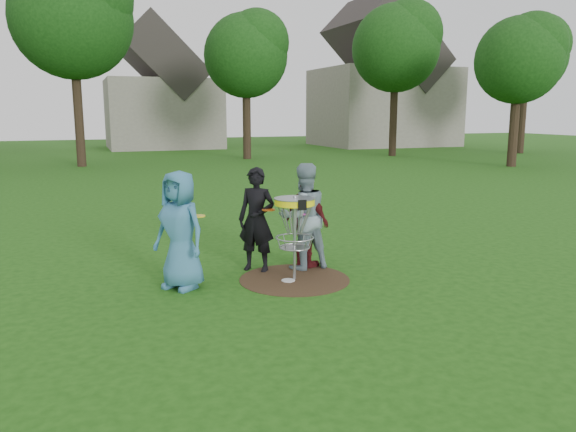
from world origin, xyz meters
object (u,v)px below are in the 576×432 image
object	(u,v)px
player_black	(257,220)
disc_golf_basket	(295,218)
player_maroon	(307,221)
player_blue	(180,230)
player_grey	(303,216)

from	to	relation	value
player_black	disc_golf_basket	size ratio (longest dim) A/B	1.29
player_maroon	disc_golf_basket	distance (m)	0.83
player_blue	disc_golf_basket	xyz separation A→B (m)	(1.79, -0.22, 0.11)
player_maroon	disc_golf_basket	xyz separation A→B (m)	(-0.48, -0.64, 0.20)
player_blue	player_grey	bearing A→B (deg)	60.78
player_blue	player_grey	world-z (taller)	player_grey
player_blue	disc_golf_basket	size ratio (longest dim) A/B	1.32
player_blue	player_grey	size ratio (longest dim) A/B	0.99
disc_golf_basket	player_grey	bearing A→B (deg)	56.34
player_blue	player_grey	distance (m)	2.21
player_blue	player_maroon	distance (m)	2.31
player_black	disc_golf_basket	distance (m)	0.85
player_maroon	player_grey	bearing A→B (deg)	99.18
player_maroon	disc_golf_basket	size ratio (longest dim) A/B	1.18
player_maroon	disc_golf_basket	world-z (taller)	player_maroon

